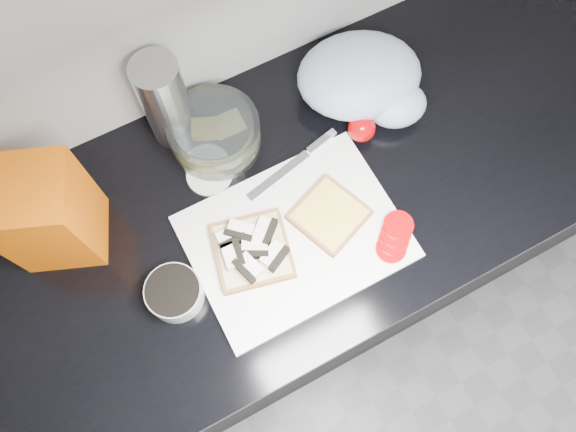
% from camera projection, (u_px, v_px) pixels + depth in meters
% --- Properties ---
extents(base_cabinet, '(3.50, 0.60, 0.86)m').
position_uv_depth(base_cabinet, '(280.00, 263.00, 1.56)').
color(base_cabinet, black).
rests_on(base_cabinet, ground).
extents(countertop, '(3.50, 0.64, 0.04)m').
position_uv_depth(countertop, '(277.00, 203.00, 1.13)').
color(countertop, black).
rests_on(countertop, base_cabinet).
extents(cutting_board, '(0.40, 0.30, 0.01)m').
position_uv_depth(cutting_board, '(295.00, 237.00, 1.08)').
color(cutting_board, white).
rests_on(cutting_board, countertop).
extents(bread_left, '(0.17, 0.17, 0.04)m').
position_uv_depth(bread_left, '(251.00, 250.00, 1.05)').
color(bread_left, beige).
rests_on(bread_left, cutting_board).
extents(bread_right, '(0.16, 0.16, 0.02)m').
position_uv_depth(bread_right, '(329.00, 215.00, 1.08)').
color(bread_right, beige).
rests_on(bread_right, cutting_board).
extents(tomato_slices, '(0.11, 0.10, 0.02)m').
position_uv_depth(tomato_slices, '(395.00, 237.00, 1.06)').
color(tomato_slices, '#AA0307').
rests_on(tomato_slices, cutting_board).
extents(knife, '(0.23, 0.06, 0.01)m').
position_uv_depth(knife, '(304.00, 156.00, 1.13)').
color(knife, '#BABBBF').
rests_on(knife, cutting_board).
extents(seed_tub, '(0.10, 0.10, 0.05)m').
position_uv_depth(seed_tub, '(174.00, 293.00, 1.02)').
color(seed_tub, '#A8ADAD').
rests_on(seed_tub, countertop).
extents(tub_lid, '(0.11, 0.11, 0.01)m').
position_uv_depth(tub_lid, '(209.00, 175.00, 1.13)').
color(tub_lid, silver).
rests_on(tub_lid, countertop).
extents(glass_bowl, '(0.18, 0.18, 0.08)m').
position_uv_depth(glass_bowl, '(215.00, 134.00, 1.12)').
color(glass_bowl, silver).
rests_on(glass_bowl, countertop).
extents(bread_bag, '(0.19, 0.18, 0.23)m').
position_uv_depth(bread_bag, '(47.00, 214.00, 0.98)').
color(bread_bag, '#D54C03').
rests_on(bread_bag, countertop).
extents(steel_canister, '(0.09, 0.09, 0.22)m').
position_uv_depth(steel_canister, '(165.00, 102.00, 1.07)').
color(steel_canister, '#B6B6BB').
rests_on(steel_canister, countertop).
extents(grocery_bag, '(0.31, 0.29, 0.11)m').
position_uv_depth(grocery_bag, '(364.00, 80.00, 1.15)').
color(grocery_bag, '#A3B2C8').
rests_on(grocery_bag, countertop).
extents(whole_tomatoes, '(0.06, 0.06, 0.06)m').
position_uv_depth(whole_tomatoes, '(362.00, 128.00, 1.14)').
color(whole_tomatoes, '#AA0307').
rests_on(whole_tomatoes, countertop).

